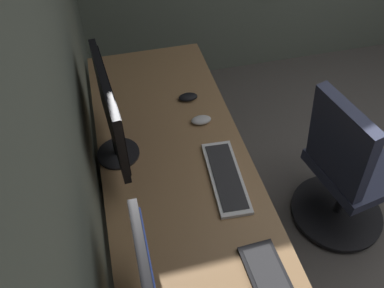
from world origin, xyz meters
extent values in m
cube|color=slate|center=(0.00, 2.03, 1.30)|extent=(4.74, 0.10, 2.60)
cube|color=#936D47|center=(0.36, 1.61, 0.71)|extent=(2.12, 0.70, 0.03)
cylinder|color=silver|center=(1.36, 1.32, 0.35)|extent=(0.05, 0.05, 0.70)
cylinder|color=silver|center=(1.36, 1.90, 0.35)|extent=(0.05, 0.05, 0.70)
cube|color=#936D47|center=(0.58, 1.64, 0.35)|extent=(0.40, 0.50, 0.69)
cube|color=silver|center=(0.58, 1.39, 0.35)|extent=(0.37, 0.01, 0.61)
cylinder|color=black|center=(0.58, 1.87, 0.74)|extent=(0.20, 0.20, 0.01)
cylinder|color=black|center=(0.58, 1.87, 0.79)|extent=(0.04, 0.04, 0.10)
cube|color=black|center=(0.58, 1.87, 1.02)|extent=(0.55, 0.08, 0.35)
cube|color=black|center=(0.58, 1.85, 1.02)|extent=(0.51, 0.05, 0.31)
cube|color=silver|center=(0.32, 1.41, 0.74)|extent=(0.43, 0.17, 0.02)
cube|color=#2D2D30|center=(0.32, 1.41, 0.75)|extent=(0.38, 0.14, 0.00)
ellipsoid|color=black|center=(0.89, 1.45, 0.75)|extent=(0.06, 0.10, 0.03)
ellipsoid|color=silver|center=(0.70, 1.43, 0.75)|extent=(0.06, 0.10, 0.03)
cube|color=#383D56|center=(0.40, 0.61, 0.46)|extent=(0.50, 0.49, 0.07)
cube|color=#383D56|center=(0.36, 0.82, 0.74)|extent=(0.41, 0.19, 0.50)
cylinder|color=black|center=(0.40, 0.61, 0.24)|extent=(0.05, 0.05, 0.37)
cylinder|color=black|center=(0.40, 0.61, 0.04)|extent=(0.56, 0.56, 0.03)
camera|label=1|loc=(-0.71, 1.83, 2.13)|focal=36.62mm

